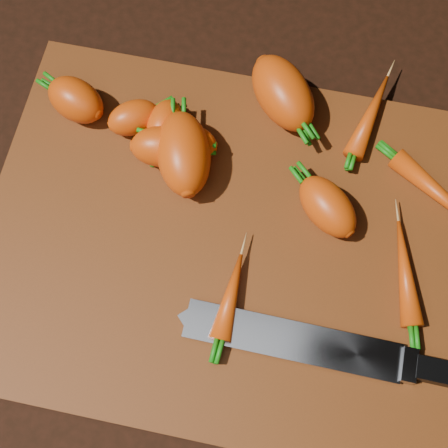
# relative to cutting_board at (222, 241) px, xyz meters

# --- Properties ---
(ground) EXTENTS (2.00, 2.00, 0.01)m
(ground) POSITION_rel_cutting_board_xyz_m (0.00, 0.00, -0.01)
(ground) COLOR black
(cutting_board) EXTENTS (0.50, 0.40, 0.01)m
(cutting_board) POSITION_rel_cutting_board_xyz_m (0.00, 0.00, 0.00)
(cutting_board) COLOR brown
(cutting_board) RESTS_ON ground
(carrot_0) EXTENTS (0.08, 0.06, 0.04)m
(carrot_0) POSITION_rel_cutting_board_xyz_m (-0.08, 0.08, 0.03)
(carrot_0) COLOR #D3480E
(carrot_0) RESTS_ON cutting_board
(carrot_1) EXTENTS (0.08, 0.07, 0.05)m
(carrot_1) POSITION_rel_cutting_board_xyz_m (-0.19, 0.12, 0.03)
(carrot_1) COLOR #D3480E
(carrot_1) RESTS_ON cutting_board
(carrot_2) EXTENTS (0.10, 0.11, 0.06)m
(carrot_2) POSITION_rel_cutting_board_xyz_m (0.03, 0.17, 0.03)
(carrot_2) COLOR #D3480E
(carrot_2) RESTS_ON cutting_board
(carrot_3) EXTENTS (0.08, 0.11, 0.06)m
(carrot_3) POSITION_rel_cutting_board_xyz_m (-0.06, 0.07, 0.03)
(carrot_3) COLOR #D3480E
(carrot_3) RESTS_ON cutting_board
(carrot_4) EXTENTS (0.06, 0.04, 0.04)m
(carrot_4) POSITION_rel_cutting_board_xyz_m (-0.06, 0.09, 0.03)
(carrot_4) COLOR #D3480E
(carrot_4) RESTS_ON cutting_board
(carrot_5) EXTENTS (0.07, 0.06, 0.04)m
(carrot_5) POSITION_rel_cutting_board_xyz_m (-0.12, 0.11, 0.02)
(carrot_5) COLOR #D3480E
(carrot_5) RESTS_ON cutting_board
(carrot_6) EXTENTS (0.09, 0.08, 0.04)m
(carrot_6) POSITION_rel_cutting_board_xyz_m (0.10, 0.05, 0.03)
(carrot_6) COLOR #D3480E
(carrot_6) RESTS_ON cutting_board
(carrot_7) EXTENTS (0.05, 0.11, 0.02)m
(carrot_7) POSITION_rel_cutting_board_xyz_m (0.13, 0.17, 0.02)
(carrot_7) COLOR #D3480E
(carrot_7) RESTS_ON cutting_board
(carrot_8) EXTENTS (0.12, 0.10, 0.02)m
(carrot_8) POSITION_rel_cutting_board_xyz_m (0.22, 0.09, 0.02)
(carrot_8) COLOR #D3480E
(carrot_8) RESTS_ON cutting_board
(carrot_9) EXTENTS (0.03, 0.09, 0.02)m
(carrot_9) POSITION_rel_cutting_board_xyz_m (0.02, -0.06, 0.02)
(carrot_9) COLOR #D3480E
(carrot_9) RESTS_ON cutting_board
(carrot_10) EXTENTS (0.04, 0.06, 0.04)m
(carrot_10) POSITION_rel_cutting_board_xyz_m (-0.09, 0.11, 0.02)
(carrot_10) COLOR #D3480E
(carrot_10) RESTS_ON cutting_board
(carrot_11) EXTENTS (0.05, 0.11, 0.02)m
(carrot_11) POSITION_rel_cutting_board_xyz_m (0.19, -0.00, 0.02)
(carrot_11) COLOR #D3480E
(carrot_11) RESTS_ON cutting_board
(knife) EXTENTS (0.35, 0.04, 0.02)m
(knife) POSITION_rel_cutting_board_xyz_m (0.11, -0.09, 0.01)
(knife) COLOR gray
(knife) RESTS_ON cutting_board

